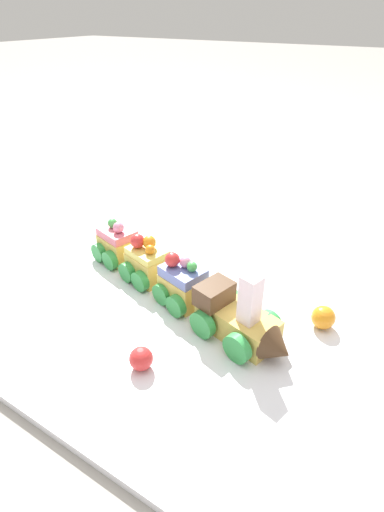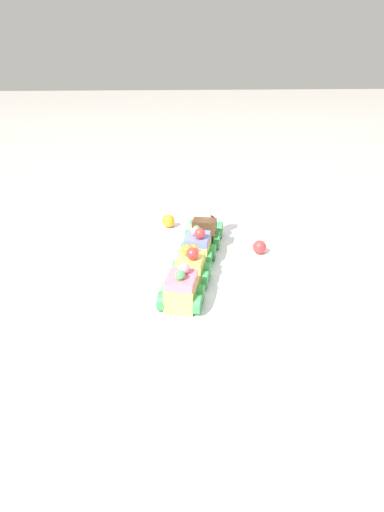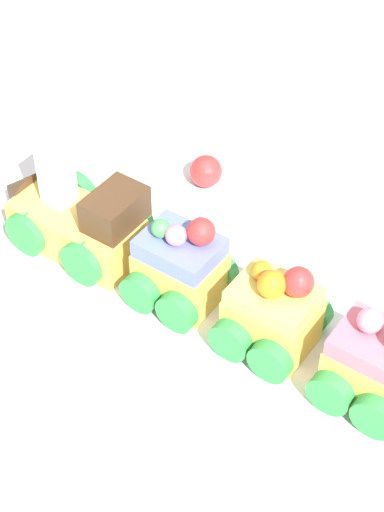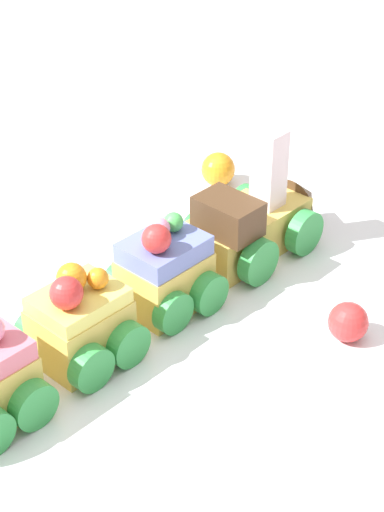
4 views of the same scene
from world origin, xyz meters
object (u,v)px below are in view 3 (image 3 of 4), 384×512
at_px(cake_car_blueberry, 181,268).
at_px(cake_car_strawberry, 374,367).
at_px(cake_train_locomotive, 72,215).
at_px(gumball_red, 206,171).
at_px(cake_car_lemon, 273,315).

bearing_deg(cake_car_blueberry, cake_car_strawberry, 179.97).
distance_m(cake_train_locomotive, gumball_red, 0.13).
relative_size(cake_train_locomotive, gumball_red, 4.93).
distance_m(cake_train_locomotive, cake_car_blueberry, 0.11).
distance_m(cake_train_locomotive, cake_car_lemon, 0.19).
bearing_deg(cake_train_locomotive, cake_car_strawberry, -179.98).
height_order(cake_car_blueberry, gumball_red, cake_car_blueberry).
xyz_separation_m(cake_car_strawberry, gumball_red, (0.18, -0.17, -0.01)).
relative_size(cake_train_locomotive, cake_car_strawberry, 1.71).
bearing_deg(cake_car_blueberry, gumball_red, -63.67).
height_order(cake_train_locomotive, cake_car_strawberry, cake_train_locomotive).
relative_size(cake_train_locomotive, cake_car_blueberry, 1.71).
xyz_separation_m(cake_train_locomotive, gumball_red, (-0.08, -0.11, -0.01)).
relative_size(cake_car_blueberry, cake_car_lemon, 1.00).
bearing_deg(gumball_red, cake_car_lemon, 124.91).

